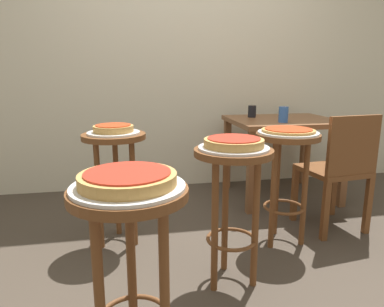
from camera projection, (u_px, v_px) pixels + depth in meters
The scene contains 18 objects.
ground_plane at pixel (231, 265), 2.11m from camera, with size 6.00×6.00×0.00m, color #42382D.
back_wall at pixel (184, 32), 3.36m from camera, with size 6.00×0.10×3.00m, color beige.
stool_foreground at pixel (130, 241), 1.22m from camera, with size 0.41×0.41×0.74m.
serving_plate_foreground at pixel (128, 187), 1.17m from camera, with size 0.38×0.38×0.01m, color silver.
pizza_foreground at pixel (128, 179), 1.17m from camera, with size 0.33×0.33×0.05m.
stool_middle at pixel (233, 185), 1.83m from camera, with size 0.41×0.41×0.74m.
serving_plate_middle at pixel (234, 148), 1.79m from camera, with size 0.36×0.36×0.01m, color silver.
pizza_middle at pixel (234, 142), 1.78m from camera, with size 0.30×0.30×0.05m.
stool_leftside at pixel (286, 163), 2.29m from camera, with size 0.41×0.41×0.74m.
serving_plate_leftside at pixel (288, 133), 2.24m from camera, with size 0.38×0.38×0.01m, color silver.
pizza_leftside at pixel (288, 130), 2.24m from camera, with size 0.34×0.34×0.02m.
stool_rear at pixel (115, 163), 2.28m from camera, with size 0.41×0.41×0.74m.
serving_plate_rear at pixel (114, 133), 2.24m from camera, with size 0.33×0.33×0.01m, color silver.
pizza_rear at pixel (113, 128), 2.23m from camera, with size 0.25×0.25×0.05m.
dining_table at pixel (283, 131), 3.16m from camera, with size 0.92×0.78×0.72m.
cup_near_edge at pixel (283, 114), 2.91m from camera, with size 0.08×0.08×0.13m, color #3360B2.
cup_far_edge at pixel (252, 111), 3.24m from camera, with size 0.07×0.07×0.11m, color black.
wooden_chair at pixel (339, 168), 2.48m from camera, with size 0.45×0.45×0.85m.
Camera 1 is at (-0.58, -1.83, 1.12)m, focal length 33.04 mm.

